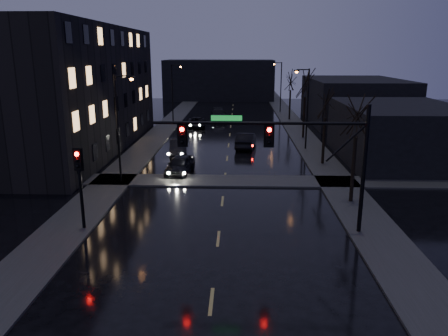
# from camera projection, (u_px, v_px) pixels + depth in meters

# --- Properties ---
(ground) EXTENTS (160.00, 160.00, 0.00)m
(ground) POSITION_uv_depth(u_px,v_px,m) (208.00, 333.00, 15.30)
(ground) COLOR black
(ground) RESTS_ON ground
(sidewalk_left) EXTENTS (3.00, 140.00, 0.12)m
(sidewalk_left) POSITION_uv_depth(u_px,v_px,m) (154.00, 139.00, 49.36)
(sidewalk_left) COLOR #2D2D2B
(sidewalk_left) RESTS_ON ground
(sidewalk_right) EXTENTS (3.00, 140.00, 0.12)m
(sidewalk_right) POSITION_uv_depth(u_px,v_px,m) (305.00, 140.00, 48.82)
(sidewalk_right) COLOR #2D2D2B
(sidewalk_right) RESTS_ON ground
(sidewalk_cross) EXTENTS (40.00, 3.00, 0.12)m
(sidewalk_cross) POSITION_uv_depth(u_px,v_px,m) (225.00, 181.00, 33.15)
(sidewalk_cross) COLOR #2D2D2B
(sidewalk_cross) RESTS_ON ground
(apartment_block) EXTENTS (12.00, 30.00, 12.00)m
(apartment_block) POSITION_uv_depth(u_px,v_px,m) (62.00, 89.00, 43.26)
(apartment_block) COLOR black
(apartment_block) RESTS_ON ground
(commercial_right_near) EXTENTS (10.00, 14.00, 5.00)m
(commercial_right_near) POSITION_uv_depth(u_px,v_px,m) (399.00, 133.00, 39.27)
(commercial_right_near) COLOR black
(commercial_right_near) RESTS_ON ground
(commercial_right_far) EXTENTS (12.00, 18.00, 6.00)m
(commercial_right_far) POSITION_uv_depth(u_px,v_px,m) (354.00, 101.00, 60.35)
(commercial_right_far) COLOR black
(commercial_right_far) RESTS_ON ground
(far_block) EXTENTS (22.00, 10.00, 8.00)m
(far_block) POSITION_uv_depth(u_px,v_px,m) (219.00, 80.00, 89.70)
(far_block) COLOR black
(far_block) RESTS_ON ground
(signal_mast) EXTENTS (11.11, 0.41, 7.00)m
(signal_mast) POSITION_uv_depth(u_px,v_px,m) (293.00, 145.00, 22.61)
(signal_mast) COLOR black
(signal_mast) RESTS_ON ground
(signal_pole_left) EXTENTS (0.35, 0.41, 4.53)m
(signal_pole_left) POSITION_uv_depth(u_px,v_px,m) (80.00, 177.00, 23.45)
(signal_pole_left) COLOR black
(signal_pole_left) RESTS_ON ground
(tree_near) EXTENTS (3.52, 3.52, 8.08)m
(tree_near) POSITION_uv_depth(u_px,v_px,m) (358.00, 107.00, 26.96)
(tree_near) COLOR black
(tree_near) RESTS_ON ground
(tree_mid_a) EXTENTS (3.30, 3.30, 7.58)m
(tree_mid_a) POSITION_uv_depth(u_px,v_px,m) (326.00, 98.00, 36.71)
(tree_mid_a) COLOR black
(tree_mid_a) RESTS_ON ground
(tree_mid_b) EXTENTS (3.74, 3.74, 8.59)m
(tree_mid_b) POSITION_uv_depth(u_px,v_px,m) (306.00, 79.00, 48.10)
(tree_mid_b) COLOR black
(tree_mid_b) RESTS_ON ground
(tree_far) EXTENTS (3.43, 3.43, 7.88)m
(tree_far) POSITION_uv_depth(u_px,v_px,m) (291.00, 77.00, 61.77)
(tree_far) COLOR black
(tree_far) RESTS_ON ground
(streetlight_l_near) EXTENTS (1.53, 0.28, 8.00)m
(streetlight_l_near) POSITION_uv_depth(u_px,v_px,m) (120.00, 120.00, 31.70)
(streetlight_l_near) COLOR black
(streetlight_l_near) RESTS_ON ground
(streetlight_l_far) EXTENTS (1.53, 0.28, 8.00)m
(streetlight_l_far) POSITION_uv_depth(u_px,v_px,m) (174.00, 89.00, 57.78)
(streetlight_l_far) COLOR black
(streetlight_l_far) RESTS_ON ground
(streetlight_r_mid) EXTENTS (1.53, 0.28, 8.00)m
(streetlight_r_mid) POSITION_uv_depth(u_px,v_px,m) (305.00, 102.00, 42.81)
(streetlight_r_mid) COLOR black
(streetlight_r_mid) RESTS_ON ground
(streetlight_r_far) EXTENTS (1.53, 0.28, 8.00)m
(streetlight_r_far) POSITION_uv_depth(u_px,v_px,m) (280.00, 83.00, 69.85)
(streetlight_r_far) COLOR black
(streetlight_r_far) RESTS_ON ground
(oncoming_car_a) EXTENTS (2.33, 4.57, 1.49)m
(oncoming_car_a) POSITION_uv_depth(u_px,v_px,m) (180.00, 165.00, 35.16)
(oncoming_car_a) COLOR black
(oncoming_car_a) RESTS_ON ground
(oncoming_car_b) EXTENTS (2.10, 4.67, 1.49)m
(oncoming_car_b) POSITION_uv_depth(u_px,v_px,m) (178.00, 148.00, 41.40)
(oncoming_car_b) COLOR black
(oncoming_car_b) RESTS_ON ground
(oncoming_car_c) EXTENTS (2.57, 4.85, 1.30)m
(oncoming_car_c) POSITION_uv_depth(u_px,v_px,m) (197.00, 122.00, 56.92)
(oncoming_car_c) COLOR black
(oncoming_car_c) RESTS_ON ground
(oncoming_car_d) EXTENTS (2.73, 5.73, 1.61)m
(oncoming_car_d) POSITION_uv_depth(u_px,v_px,m) (218.00, 114.00, 63.11)
(oncoming_car_d) COLOR black
(oncoming_car_d) RESTS_ON ground
(lead_car) EXTENTS (2.30, 5.04, 1.60)m
(lead_car) POSITION_uv_depth(u_px,v_px,m) (246.00, 140.00, 44.65)
(lead_car) COLOR black
(lead_car) RESTS_ON ground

